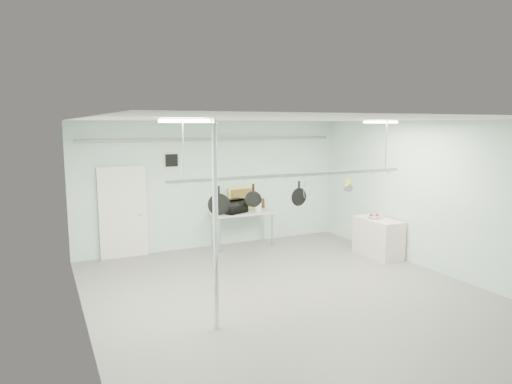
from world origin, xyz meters
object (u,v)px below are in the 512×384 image
skillet_left (219,201)px  skillet_mid (253,195)px  chrome_pole (216,227)px  prep_table (242,215)px  fruit_bowl (374,217)px  pot_rack (295,173)px  coffee_canister (258,207)px  microwave (234,206)px  skillet_right (299,193)px  side_cabinet (378,238)px

skillet_left → skillet_mid: (0.65, 0.00, 0.06)m
chrome_pole → prep_table: chrome_pole is taller
fruit_bowl → prep_table: bearing=139.9°
pot_rack → coffee_canister: size_ratio=21.12×
prep_table → chrome_pole: bearing=-118.7°
chrome_pole → skillet_left: size_ratio=6.27×
pot_rack → skillet_left: size_ratio=9.40×
chrome_pole → microwave: bearing=63.6°
fruit_bowl → skillet_right: 3.19m
chrome_pole → coffee_canister: size_ratio=14.08×
fruit_bowl → skillet_right: skillet_right is taller
skillet_left → skillet_right: (1.58, 0.00, 0.02)m
side_cabinet → skillet_mid: bearing=-163.9°
chrome_pole → microwave: (2.05, 4.14, -0.52)m
prep_table → skillet_left: size_ratio=3.13×
prep_table → fruit_bowl: (2.50, -2.10, 0.11)m
coffee_canister → skillet_mid: bearing=-117.2°
chrome_pole → side_cabinet: bearing=22.4°
prep_table → coffee_canister: 0.45m
side_cabinet → microwave: 3.58m
prep_table → pot_rack: bearing=-96.9°
prep_table → coffee_canister: bearing=-13.2°
chrome_pole → fruit_bowl: bearing=23.6°
pot_rack → skillet_mid: (-0.85, 0.00, -0.34)m
side_cabinet → skillet_mid: size_ratio=3.05×
side_cabinet → skillet_right: 3.38m
prep_table → skillet_mid: bearing=-110.8°
microwave → skillet_left: bearing=39.0°
microwave → skillet_right: bearing=64.7°
prep_table → fruit_bowl: size_ratio=4.71×
chrome_pole → skillet_left: bearing=65.9°
prep_table → microwave: (-0.25, -0.06, 0.24)m
skillet_right → skillet_mid: bearing=173.2°
fruit_bowl → coffee_canister: bearing=136.3°
prep_table → microwave: 0.35m
prep_table → side_cabinet: 3.39m
coffee_canister → fruit_bowl: size_ratio=0.67×
side_cabinet → skillet_right: bearing=-159.0°
microwave → skillet_mid: skillet_mid is taller
prep_table → fruit_bowl: 3.27m
chrome_pole → prep_table: (2.30, 4.20, -0.77)m
prep_table → skillet_right: size_ratio=3.42×
fruit_bowl → skillet_mid: 4.05m
chrome_pole → skillet_mid: bearing=40.6°
chrome_pole → pot_rack: (1.90, 0.90, 0.63)m
skillet_left → pot_rack: bearing=13.4°
skillet_mid → side_cabinet: bearing=45.5°
chrome_pole → fruit_bowl: chrome_pole is taller
fruit_bowl → skillet_left: skillet_left is taller
side_cabinet → skillet_right: size_ratio=2.56×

